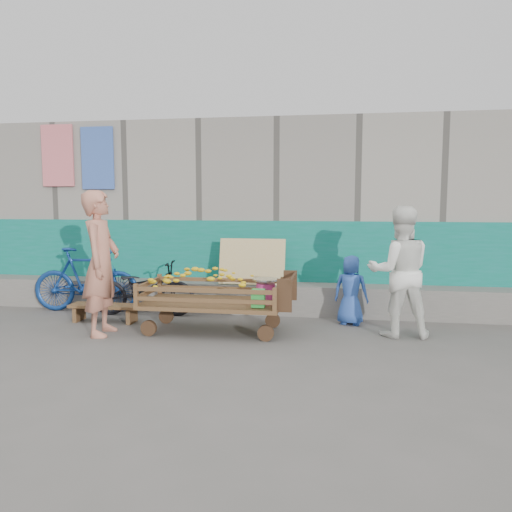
% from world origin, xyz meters
% --- Properties ---
extents(ground, '(80.00, 80.00, 0.00)m').
position_xyz_m(ground, '(0.00, 0.00, 0.00)').
color(ground, '#575550').
rests_on(ground, ground).
extents(building_wall, '(12.00, 3.50, 3.00)m').
position_xyz_m(building_wall, '(-0.00, 4.05, 1.47)').
color(building_wall, gray).
rests_on(building_wall, ground).
extents(banana_cart, '(1.98, 0.90, 0.84)m').
position_xyz_m(banana_cart, '(-0.07, 1.10, 0.57)').
color(banana_cart, brown).
rests_on(banana_cart, ground).
extents(bench, '(1.00, 0.30, 0.25)m').
position_xyz_m(bench, '(-1.67, 1.39, 0.18)').
color(bench, brown).
rests_on(bench, ground).
extents(vendor_man, '(0.51, 0.72, 1.84)m').
position_xyz_m(vendor_man, '(-1.40, 0.76, 0.92)').
color(vendor_man, tan).
rests_on(vendor_man, ground).
extents(woman, '(0.85, 0.69, 1.65)m').
position_xyz_m(woman, '(2.34, 1.29, 0.82)').
color(woman, white).
rests_on(woman, ground).
extents(child, '(0.53, 0.41, 0.97)m').
position_xyz_m(child, '(1.76, 1.79, 0.48)').
color(child, '#2D55B6').
rests_on(child, ground).
extents(bicycle_dark, '(1.60, 0.70, 0.82)m').
position_xyz_m(bicycle_dark, '(-1.29, 1.85, 0.41)').
color(bicycle_dark, black).
rests_on(bicycle_dark, ground).
extents(bicycle_blue, '(1.69, 0.63, 0.99)m').
position_xyz_m(bicycle_blue, '(-2.26, 1.97, 0.50)').
color(bicycle_blue, navy).
rests_on(bicycle_blue, ground).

